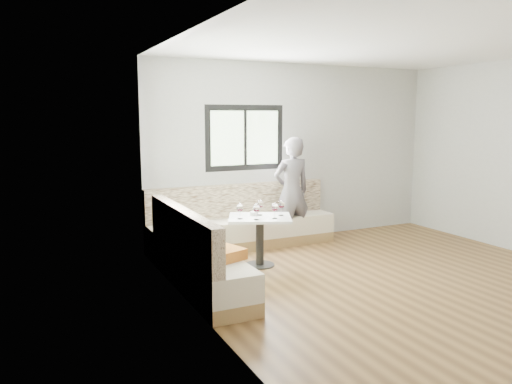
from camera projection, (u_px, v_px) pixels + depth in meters
room at (393, 165)px, 5.86m from camera, size 5.01×5.01×2.81m
banquette at (225, 239)px, 6.76m from camera, size 2.90×2.80×0.95m
table at (260, 229)px, 6.60m from camera, size 1.00×0.91×0.67m
person at (292, 191)px, 7.69m from camera, size 0.61×0.40×1.67m
olive_ramekin at (254, 213)px, 6.68m from camera, size 0.11×0.11×0.05m
wine_glass_a at (240, 208)px, 6.40m from camera, size 0.09×0.09×0.21m
wine_glass_b at (256, 209)px, 6.36m from camera, size 0.09×0.09×0.21m
wine_glass_c at (275, 208)px, 6.42m from camera, size 0.09×0.09×0.21m
wine_glass_d at (260, 204)px, 6.66m from camera, size 0.09×0.09×0.21m
wine_glass_e at (281, 205)px, 6.63m from camera, size 0.09×0.09×0.21m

